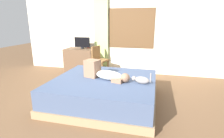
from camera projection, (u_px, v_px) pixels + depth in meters
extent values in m
plane|color=brown|center=(99.00, 100.00, 3.60)|extent=(16.00, 16.00, 0.00)
cube|color=beige|center=(121.00, 25.00, 5.32)|extent=(6.40, 0.12, 2.90)
cube|color=brown|center=(131.00, 28.00, 5.21)|extent=(1.35, 0.02, 1.15)
cube|color=white|center=(131.00, 28.00, 5.21)|extent=(1.27, 0.02, 1.07)
cube|color=#997A56|center=(105.00, 98.00, 3.52)|extent=(1.98, 1.85, 0.14)
cube|color=#425170|center=(105.00, 87.00, 3.46)|extent=(1.92, 1.80, 0.34)
ellipsoid|color=silver|center=(109.00, 75.00, 3.36)|extent=(0.61, 0.39, 0.17)
sphere|color=#8C664C|center=(125.00, 78.00, 3.20)|extent=(0.17, 0.17, 0.17)
cube|color=#8C664C|center=(92.00, 68.00, 3.51)|extent=(0.31, 0.30, 0.34)
cube|color=#8C664C|center=(119.00, 79.00, 3.27)|extent=(0.26, 0.32, 0.08)
ellipsoid|color=gray|center=(142.00, 80.00, 3.13)|extent=(0.28, 0.17, 0.13)
sphere|color=gray|center=(134.00, 78.00, 3.20)|extent=(0.08, 0.08, 0.08)
cylinder|color=gray|center=(151.00, 78.00, 3.05)|extent=(0.03, 0.03, 0.16)
cube|color=brown|center=(81.00, 60.00, 5.51)|extent=(0.90, 0.56, 0.74)
cylinder|color=black|center=(82.00, 48.00, 5.39)|extent=(0.10, 0.10, 0.05)
cube|color=black|center=(82.00, 42.00, 5.34)|extent=(0.48, 0.03, 0.30)
cylinder|color=#B23D38|center=(88.00, 47.00, 5.54)|extent=(0.07, 0.07, 0.09)
cylinder|color=brown|center=(108.00, 68.00, 5.25)|extent=(0.04, 0.04, 0.44)
cylinder|color=brown|center=(102.00, 70.00, 5.00)|extent=(0.04, 0.04, 0.44)
cylinder|color=brown|center=(100.00, 66.00, 5.40)|extent=(0.04, 0.04, 0.44)
cylinder|color=brown|center=(94.00, 69.00, 5.15)|extent=(0.04, 0.04, 0.44)
cube|color=brown|center=(101.00, 60.00, 5.14)|extent=(0.48, 0.48, 0.04)
cube|color=brown|center=(96.00, 53.00, 5.17)|extent=(0.15, 0.37, 0.38)
cube|color=#ADCC75|center=(101.00, 33.00, 5.41)|extent=(0.44, 0.06, 2.41)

